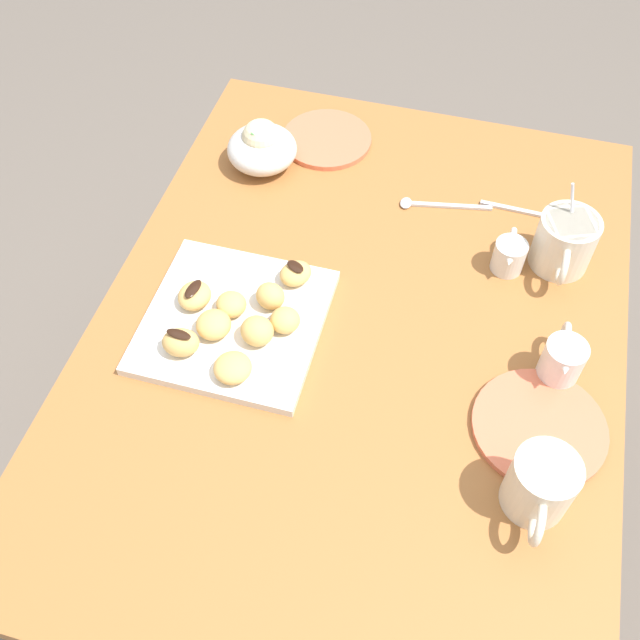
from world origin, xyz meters
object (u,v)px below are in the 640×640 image
Objects in this scene: dining_table at (355,371)px; beignet_0 at (214,325)px; pastry_plate_square at (234,321)px; beignet_1 at (195,296)px; coffee_mug_cream_left at (565,241)px; beignet_6 at (257,331)px; beignet_7 at (285,320)px; beignet_2 at (231,304)px; beignet_8 at (181,342)px; saucer_coral_left at (539,427)px; beignet_4 at (270,296)px; beignet_3 at (233,368)px; ice_cream_bowl at (262,147)px; coffee_mug_cream_right at (541,485)px; cream_pitcher_white at (562,359)px; beignet_5 at (296,273)px; saucer_coral_right at (327,139)px; chocolate_sauce_pitcher at (509,254)px.

beignet_0 is (0.08, -0.20, 0.16)m from dining_table.
beignet_1 reaches higher than pastry_plate_square.
coffee_mug_cream_left reaches higher than pastry_plate_square.
coffee_mug_cream_left is at bearing 120.78° from beignet_0.
beignet_7 is at bearing 133.87° from beignet_6.
beignet_8 is at bearing -27.38° from beignet_2.
beignet_4 is at bearing -103.42° from saucer_coral_left.
saucer_coral_left is 3.43× the size of beignet_8.
ice_cream_bowl is at bearing -167.09° from beignet_3.
coffee_mug_cream_right reaches higher than beignet_4.
ice_cream_bowl is (-0.32, -0.56, 0.00)m from cream_pitcher_white.
beignet_0 is at bearing 142.49° from beignet_8.
saucer_coral_left is (-0.11, -0.00, -0.05)m from coffee_mug_cream_right.
ice_cream_bowl is at bearing -151.87° from beignet_5.
beignet_6 is at bearing 17.06° from ice_cream_bowl.
beignet_3 is (0.03, -0.44, 0.03)m from saucer_coral_left.
coffee_mug_cream_left is 0.59m from beignet_1.
beignet_3 is at bearing -50.92° from coffee_mug_cream_left.
beignet_8 is at bearing -58.98° from beignet_7.
ice_cream_bowl is (-0.53, -0.54, -0.01)m from coffee_mug_cream_right.
cream_pitcher_white is 2.30× the size of beignet_7.
coffee_mug_cream_right is at bearing 74.12° from beignet_0.
beignet_3 is at bearing 0.88° from saucer_coral_right.
coffee_mug_cream_right is 0.77m from saucer_coral_right.
dining_table is 0.30m from beignet_1.
saucer_coral_right reaches higher than dining_table.
beignet_4 reaches higher than beignet_0.
coffee_mug_cream_left reaches higher than chocolate_sauce_pitcher.
saucer_coral_left is 3.56× the size of beignet_5.
beignet_7 is at bearing -54.11° from chocolate_sauce_pitcher.
dining_table is 0.26m from beignet_3.
beignet_4 is at bearing -116.54° from coffee_mug_cream_right.
chocolate_sauce_pitcher reaches higher than beignet_8.
beignet_8 is (0.17, -0.12, 0.00)m from beignet_5.
beignet_2 is at bearing -62.65° from coffee_mug_cream_left.
cream_pitcher_white is 1.96× the size of beignet_0.
chocolate_sauce_pitcher reaches higher than beignet_2.
dining_table is 0.31m from beignet_8.
coffee_mug_cream_right reaches higher than beignet_2.
beignet_5 is (-0.05, -0.11, 0.16)m from dining_table.
beignet_6 is at bearing -94.46° from saucer_coral_left.
ice_cream_bowl is 2.65× the size of beignet_2.
beignet_2 is 0.86× the size of beignet_3.
beignet_6 is at bearing -9.92° from beignet_5.
beignet_6 reaches higher than saucer_coral_right.
ice_cream_bowl reaches higher than saucer_coral_right.
chocolate_sauce_pitcher is at bearing 112.14° from beignet_5.
chocolate_sauce_pitcher is at bearing 122.42° from beignet_0.
ice_cream_bowl reaches higher than dining_table.
beignet_5 is (-0.06, 0.02, -0.00)m from beignet_4.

